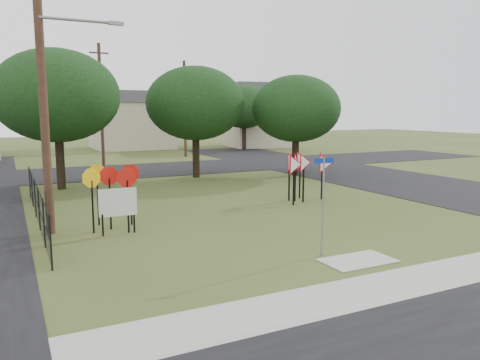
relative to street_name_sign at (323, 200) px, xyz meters
name	(u,v)px	position (x,y,z in m)	size (l,w,h in m)	color
ground	(308,240)	(0.62, 1.57, -1.62)	(140.00, 140.00, 0.00)	#36451A
sidewalk	(408,282)	(0.62, -2.63, -1.61)	(30.00, 1.60, 0.02)	gray
planting_strip	(450,300)	(0.62, -3.83, -1.61)	(30.00, 0.80, 0.02)	#36451A
street_right	(376,177)	(12.62, 11.57, -1.61)	(8.00, 50.00, 0.02)	black
street_far	(144,170)	(0.62, 21.57, -1.61)	(60.00, 8.00, 0.02)	black
curb_pad	(358,261)	(0.62, -0.83, -1.61)	(2.00, 1.20, 0.02)	gray
street_name_sign	(323,200)	(0.00, 0.00, 0.00)	(0.57, 0.11, 2.80)	gray
stop_sign_cluster	(111,182)	(-4.68, 5.79, 0.05)	(2.09, 1.74, 2.22)	black
yield_sign_cluster	(304,165)	(4.13, 7.00, 0.07)	(2.88, 1.68, 2.29)	black
info_board	(118,204)	(-4.66, 4.94, -0.58)	(1.25, 0.08, 1.56)	black
utility_pole_main	(44,76)	(-6.62, 6.07, 3.59)	(3.55, 0.33, 10.00)	#482E21
far_pole_a	(101,104)	(-1.38, 25.57, 2.98)	(1.40, 0.24, 9.00)	#482E21
far_pole_b	(185,108)	(6.62, 29.57, 2.73)	(1.40, 0.24, 8.50)	#482E21
fence_run	(37,202)	(-6.98, 7.82, -0.83)	(0.05, 11.55, 1.50)	black
house_mid	(131,120)	(4.62, 41.57, 1.53)	(8.40, 8.40, 6.20)	#BFB79A
house_right	(259,115)	(18.62, 37.57, 2.03)	(8.30, 8.30, 7.20)	#BFB79A
tree_near_left	(57,96)	(-5.38, 15.57, 3.24)	(6.40, 6.40, 7.27)	black
tree_near_mid	(195,104)	(2.62, 16.57, 2.92)	(6.00, 6.00, 6.80)	black
tree_near_right	(296,109)	(8.62, 14.57, 2.61)	(5.60, 5.60, 6.33)	black
tree_far_right	(244,107)	(14.62, 33.57, 2.92)	(6.00, 6.00, 6.80)	black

